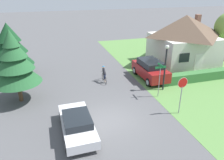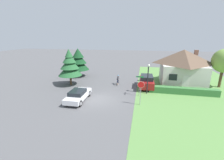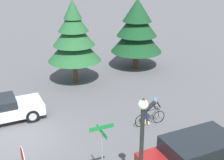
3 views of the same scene
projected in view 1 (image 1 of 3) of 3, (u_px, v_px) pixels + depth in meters
ground_plane at (111, 120)px, 14.66m from camera, size 140.00×140.00×0.00m
grass_verge_right at (219, 77)px, 21.37m from camera, size 16.00×36.00×0.01m
cottage_house at (184, 39)px, 24.02m from camera, size 6.78×6.61×5.43m
hedge_row at (202, 76)px, 20.67m from camera, size 8.61×0.90×0.88m
sedan_left_lane at (77, 124)px, 13.08m from camera, size 1.91×4.48×1.30m
cyclist at (104, 75)px, 20.14m from camera, size 0.44×1.73×1.51m
parked_suv_right at (150, 70)px, 20.75m from camera, size 2.07×4.51×1.85m
stop_sign at (182, 88)px, 14.66m from camera, size 0.74×0.07×2.73m
street_lamp at (166, 61)px, 17.88m from camera, size 0.33×0.33×4.02m
street_name_sign at (160, 75)px, 17.00m from camera, size 0.90×0.90×2.75m
conifer_tall_near at (15, 63)px, 15.86m from camera, size 3.55×3.55×5.57m
conifer_tall_far at (10, 47)px, 20.21m from camera, size 3.85×3.85×5.27m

